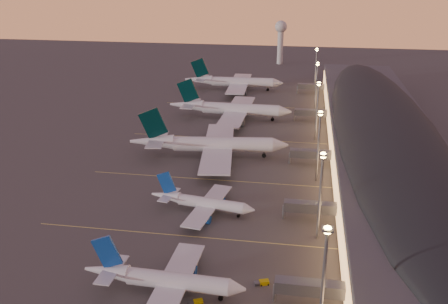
% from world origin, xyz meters
% --- Properties ---
extents(ground, '(700.00, 700.00, 0.00)m').
position_xyz_m(ground, '(0.00, 0.00, 0.00)').
color(ground, '#484542').
extents(airliner_narrow_south, '(38.97, 34.75, 13.95)m').
position_xyz_m(airliner_narrow_south, '(0.42, -31.31, 3.61)').
color(airliner_narrow_south, silver).
rests_on(airliner_narrow_south, ground).
extents(airliner_narrow_north, '(33.97, 30.64, 12.14)m').
position_xyz_m(airliner_narrow_north, '(0.88, 10.29, 3.14)').
color(airliner_narrow_north, silver).
rests_on(airliner_narrow_north, ground).
extents(airliner_wide_near, '(63.13, 57.94, 20.20)m').
position_xyz_m(airliner_wide_near, '(-5.99, 57.21, 5.20)').
color(airliner_wide_near, silver).
rests_on(airliner_wide_near, ground).
extents(airliner_wide_mid, '(61.06, 55.48, 19.57)m').
position_xyz_m(airliner_wide_mid, '(-5.72, 110.15, 5.04)').
color(airliner_wide_mid, silver).
rests_on(airliner_wide_mid, ground).
extents(airliner_wide_far, '(60.03, 54.60, 19.23)m').
position_xyz_m(airliner_wide_far, '(-12.62, 170.23, 4.95)').
color(airliner_wide_far, silver).
rests_on(airliner_wide_far, ground).
extents(terminal_building, '(56.35, 255.00, 17.46)m').
position_xyz_m(terminal_building, '(61.84, 72.47, 8.78)').
color(terminal_building, '#47474B').
rests_on(terminal_building, ground).
extents(light_masts, '(2.20, 217.20, 25.90)m').
position_xyz_m(light_masts, '(36.00, 65.00, 17.55)').
color(light_masts, gray).
rests_on(light_masts, ground).
extents(radar_tower, '(9.00, 9.00, 32.50)m').
position_xyz_m(radar_tower, '(10.00, 260.00, 21.87)').
color(radar_tower, silver).
rests_on(radar_tower, ground).
extents(lane_markings, '(90.00, 180.36, 0.00)m').
position_xyz_m(lane_markings, '(0.00, 40.00, 0.01)').
color(lane_markings, '#D8C659').
rests_on(lane_markings, ground).
extents(baggage_tug_a, '(3.49, 2.53, 0.97)m').
position_xyz_m(baggage_tug_a, '(8.70, -34.07, 0.44)').
color(baggage_tug_a, '#C4AB04').
rests_on(baggage_tug_a, ground).
extents(baggage_tug_b, '(3.78, 2.49, 1.05)m').
position_xyz_m(baggage_tug_b, '(22.78, -24.22, 0.48)').
color(baggage_tug_b, '#C4AB04').
rests_on(baggage_tug_b, ground).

